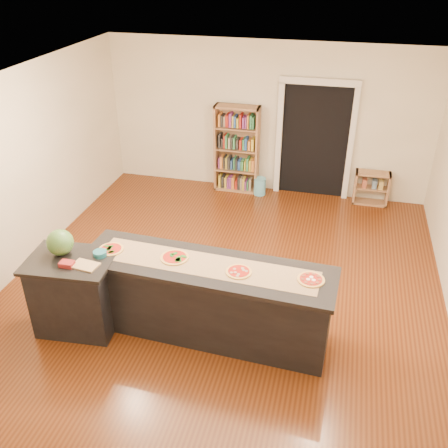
% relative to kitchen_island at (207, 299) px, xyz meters
% --- Properties ---
extents(room, '(6.00, 7.00, 2.80)m').
position_rel_kitchen_island_xyz_m(room, '(-0.03, 0.77, 0.90)').
color(room, '#F0E4C9').
rests_on(room, ground).
extents(doorway, '(1.40, 0.09, 2.21)m').
position_rel_kitchen_island_xyz_m(doorway, '(0.87, 4.24, 0.70)').
color(doorway, black).
rests_on(doorway, room).
extents(kitchen_island, '(3.02, 0.82, 0.99)m').
position_rel_kitchen_island_xyz_m(kitchen_island, '(0.00, 0.00, 0.00)').
color(kitchen_island, black).
rests_on(kitchen_island, ground).
extents(side_counter, '(1.02, 0.74, 1.00)m').
position_rel_kitchen_island_xyz_m(side_counter, '(-1.59, -0.28, 0.01)').
color(side_counter, black).
rests_on(side_counter, ground).
extents(bookshelf, '(0.83, 0.30, 1.66)m').
position_rel_kitchen_island_xyz_m(bookshelf, '(-0.55, 4.07, 0.33)').
color(bookshelf, '#A67850').
rests_on(bookshelf, ground).
extents(low_shelf, '(0.62, 0.27, 0.62)m').
position_rel_kitchen_island_xyz_m(low_shelf, '(1.99, 4.09, -0.19)').
color(low_shelf, '#A67850').
rests_on(low_shelf, ground).
extents(waste_bin, '(0.23, 0.23, 0.33)m').
position_rel_kitchen_island_xyz_m(waste_bin, '(-0.06, 3.97, -0.33)').
color(waste_bin, '#60BAD7').
rests_on(waste_bin, ground).
extents(kraft_paper, '(2.64, 0.60, 0.00)m').
position_rel_kitchen_island_xyz_m(kraft_paper, '(0.00, 0.00, 0.50)').
color(kraft_paper, '#94714C').
rests_on(kraft_paper, kitchen_island).
extents(watermelon, '(0.32, 0.32, 0.32)m').
position_rel_kitchen_island_xyz_m(watermelon, '(-1.73, -0.20, 0.66)').
color(watermelon, '#144214').
rests_on(watermelon, side_counter).
extents(cutting_board, '(0.32, 0.23, 0.02)m').
position_rel_kitchen_island_xyz_m(cutting_board, '(-1.34, -0.37, 0.51)').
color(cutting_board, tan).
rests_on(cutting_board, side_counter).
extents(package_red, '(0.16, 0.12, 0.06)m').
position_rel_kitchen_island_xyz_m(package_red, '(-1.54, -0.42, 0.53)').
color(package_red, maroon).
rests_on(package_red, side_counter).
extents(package_teal, '(0.16, 0.16, 0.06)m').
position_rel_kitchen_island_xyz_m(package_teal, '(-1.27, -0.13, 0.53)').
color(package_teal, '#195966').
rests_on(package_teal, side_counter).
extents(pizza_a, '(0.31, 0.31, 0.02)m').
position_rel_kitchen_island_xyz_m(pizza_a, '(-1.20, 0.03, 0.51)').
color(pizza_a, '#D6A852').
rests_on(pizza_a, kitchen_island).
extents(pizza_b, '(0.34, 0.34, 0.02)m').
position_rel_kitchen_island_xyz_m(pizza_b, '(-0.40, 0.05, 0.51)').
color(pizza_b, '#D6A852').
rests_on(pizza_b, kitchen_island).
extents(pizza_c, '(0.32, 0.32, 0.02)m').
position_rel_kitchen_island_xyz_m(pizza_c, '(0.40, -0.06, 0.51)').
color(pizza_c, '#D6A852').
rests_on(pizza_c, kitchen_island).
extents(pizza_d, '(0.32, 0.32, 0.02)m').
position_rel_kitchen_island_xyz_m(pizza_d, '(1.21, -0.01, 0.51)').
color(pizza_d, '#D6A852').
rests_on(pizza_d, kitchen_island).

